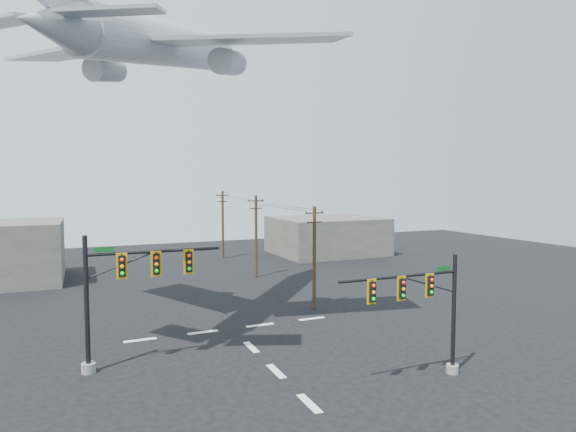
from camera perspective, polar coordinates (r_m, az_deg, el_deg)
name	(u,v)px	position (r m, az deg, el deg)	size (l,w,h in m)	color
ground	(309,404)	(23.12, 2.55, -21.32)	(120.00, 120.00, 0.00)	black
lane_markings	(267,362)	(27.63, -2.50, -16.95)	(14.00, 21.20, 0.01)	white
signal_mast_near	(427,309)	(25.39, 16.20, -10.57)	(7.08, 0.69, 6.24)	gray
signal_mast_far	(123,293)	(27.13, -18.98, -8.58)	(7.37, 0.79, 7.19)	gray
utility_pole_a	(314,255)	(37.55, 3.14, -4.69)	(1.61, 0.27, 8.05)	#402B1B
utility_pole_b	(256,235)	(50.00, -3.80, -2.21)	(1.73, 0.29, 8.54)	#402B1B
utility_pole_c	(223,223)	(62.76, -7.74, -0.84)	(1.76, 0.64, 8.80)	#402B1B
power_lines	(257,202)	(49.64, -3.74, 1.68)	(1.78, 27.03, 0.37)	black
airliner	(165,45)	(34.14, -14.36, 19.04)	(20.77, 22.59, 7.36)	#ACB1B9
building_right	(327,236)	(66.94, 4.59, -2.32)	(14.00, 12.00, 5.00)	slate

